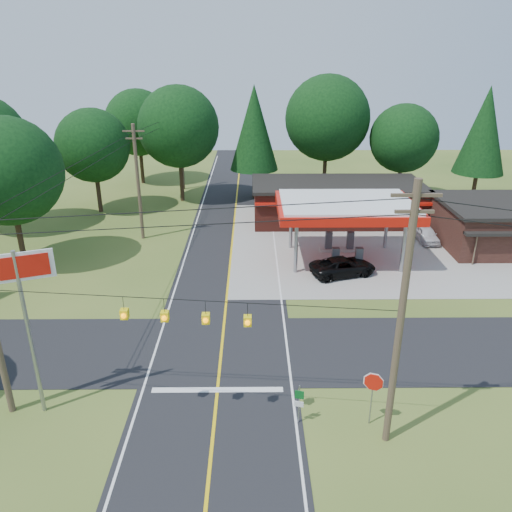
{
  "coord_description": "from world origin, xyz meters",
  "views": [
    {
      "loc": [
        1.74,
        -23.86,
        15.62
      ],
      "look_at": [
        2.0,
        7.0,
        2.8
      ],
      "focal_mm": 35.0,
      "sensor_mm": 36.0,
      "label": 1
    }
  ],
  "objects_px": {
    "gas_canopy": "(346,208)",
    "big_stop_sign": "(21,293)",
    "sedan_car": "(426,234)",
    "suv_car": "(343,267)",
    "octagonal_stop_sign": "(373,386)"
  },
  "relations": [
    {
      "from": "gas_canopy",
      "to": "big_stop_sign",
      "type": "height_order",
      "value": "big_stop_sign"
    },
    {
      "from": "suv_car",
      "to": "octagonal_stop_sign",
      "type": "xyz_separation_m",
      "value": [
        -1.5,
        -16.01,
        1.36
      ]
    },
    {
      "from": "suv_car",
      "to": "big_stop_sign",
      "type": "bearing_deg",
      "value": 115.52
    },
    {
      "from": "suv_car",
      "to": "octagonal_stop_sign",
      "type": "bearing_deg",
      "value": 157.87
    },
    {
      "from": "gas_canopy",
      "to": "big_stop_sign",
      "type": "relative_size",
      "value": 1.32
    },
    {
      "from": "suv_car",
      "to": "sedan_car",
      "type": "distance_m",
      "value": 11.01
    },
    {
      "from": "gas_canopy",
      "to": "suv_car",
      "type": "bearing_deg",
      "value": -99.46
    },
    {
      "from": "gas_canopy",
      "to": "octagonal_stop_sign",
      "type": "relative_size",
      "value": 3.9
    },
    {
      "from": "gas_canopy",
      "to": "octagonal_stop_sign",
      "type": "xyz_separation_m",
      "value": [
        -2.0,
        -19.01,
        -2.22
      ]
    },
    {
      "from": "big_stop_sign",
      "to": "octagonal_stop_sign",
      "type": "distance_m",
      "value": 15.58
    },
    {
      "from": "sedan_car",
      "to": "suv_car",
      "type": "bearing_deg",
      "value": -141.02
    },
    {
      "from": "sedan_car",
      "to": "octagonal_stop_sign",
      "type": "height_order",
      "value": "octagonal_stop_sign"
    },
    {
      "from": "octagonal_stop_sign",
      "to": "sedan_car",
      "type": "bearing_deg",
      "value": 66.51
    },
    {
      "from": "suv_car",
      "to": "sedan_car",
      "type": "xyz_separation_m",
      "value": [
        8.5,
        7.0,
        -0.04
      ]
    },
    {
      "from": "gas_canopy",
      "to": "sedan_car",
      "type": "distance_m",
      "value": 9.65
    }
  ]
}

